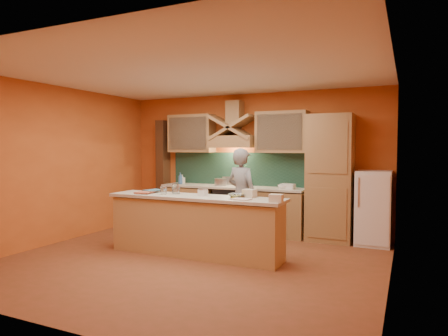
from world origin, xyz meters
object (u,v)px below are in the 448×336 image
at_px(mixing_bowl, 236,196).
at_px(stove, 232,209).
at_px(person, 242,196).
at_px(kitchen_scale, 203,193).
at_px(fridge, 373,208).

bearing_deg(mixing_bowl, stove, 115.63).
bearing_deg(stove, person, -56.09).
distance_m(stove, kitchen_scale, 1.95).
distance_m(person, kitchen_scale, 1.06).
height_order(fridge, mixing_bowl, fridge).
bearing_deg(person, fridge, -140.77).
bearing_deg(mixing_bowl, fridge, 44.97).
height_order(stove, person, person).
bearing_deg(kitchen_scale, mixing_bowl, 8.97).
relative_size(stove, person, 0.53).
relative_size(stove, fridge, 0.69).
xyz_separation_m(fridge, kitchen_scale, (-2.39, -1.85, 0.34)).
xyz_separation_m(stove, fridge, (2.70, 0.00, 0.20)).
xyz_separation_m(stove, mixing_bowl, (0.87, -1.82, 0.53)).
bearing_deg(kitchen_scale, person, 83.15).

